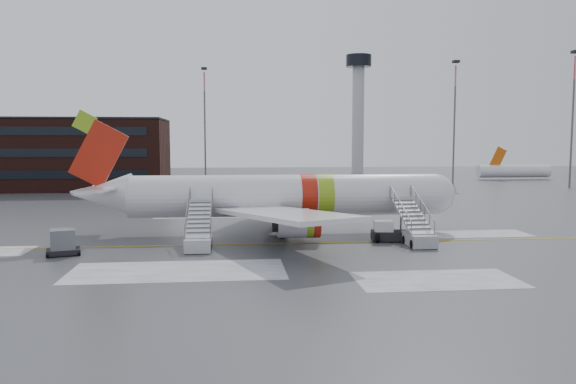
{
  "coord_description": "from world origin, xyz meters",
  "views": [
    {
      "loc": [
        -2.51,
        -46.55,
        8.52
      ],
      "look_at": [
        2.49,
        2.13,
        4.0
      ],
      "focal_mm": 35.0,
      "sensor_mm": 36.0,
      "label": 1
    }
  ],
  "objects": [
    {
      "name": "control_tower",
      "position": [
        30.0,
        95.0,
        18.75
      ],
      "size": [
        6.4,
        6.4,
        30.0
      ],
      "color": "#B2B5BA",
      "rests_on": "ground"
    },
    {
      "name": "ground",
      "position": [
        0.0,
        0.0,
        0.0
      ],
      "size": [
        260.0,
        260.0,
        0.0
      ],
      "primitive_type": "plane",
      "color": "#494C4F",
      "rests_on": "ground"
    },
    {
      "name": "airstair_aft",
      "position": [
        -5.05,
        -2.4,
        1.06
      ],
      "size": [
        2.05,
        7.7,
        3.48
      ],
      "color": "#B0B2B7",
      "rests_on": "ground"
    },
    {
      "name": "light_mast_far_ne",
      "position": [
        42.0,
        62.0,
        13.84
      ],
      "size": [
        1.2,
        1.2,
        24.25
      ],
      "color": "#595B60",
      "rests_on": "ground"
    },
    {
      "name": "distant_aircraft",
      "position": [
        62.5,
        64.0,
        0.0
      ],
      "size": [
        35.0,
        18.0,
        8.0
      ],
      "primitive_type": null,
      "color": "#D8590C",
      "rests_on": "ground"
    },
    {
      "name": "uld_container",
      "position": [
        -14.97,
        -3.89,
        0.91
      ],
      "size": [
        2.75,
        2.31,
        1.94
      ],
      "color": "black",
      "rests_on": "ground"
    },
    {
      "name": "airliner",
      "position": [
        1.54,
        4.13,
        3.42
      ],
      "size": [
        35.03,
        32.97,
        11.18
      ],
      "color": "silver",
      "rests_on": "ground"
    },
    {
      "name": "light_mast_far_n",
      "position": [
        -8.0,
        78.0,
        13.84
      ],
      "size": [
        1.2,
        1.2,
        24.25
      ],
      "color": "#595B60",
      "rests_on": "ground"
    },
    {
      "name": "light_mast_far_e",
      "position": [
        58.0,
        48.0,
        13.84
      ],
      "size": [
        1.2,
        1.2,
        24.25
      ],
      "color": "#595B60",
      "rests_on": "ground"
    },
    {
      "name": "pushback_tug",
      "position": [
        10.66,
        -0.74,
        0.78
      ],
      "size": [
        3.3,
        2.68,
        1.76
      ],
      "color": "black",
      "rests_on": "ground"
    },
    {
      "name": "airstair_fwd",
      "position": [
        12.61,
        -2.4,
        1.06
      ],
      "size": [
        2.05,
        7.7,
        3.48
      ],
      "color": "#A0A2A7",
      "rests_on": "ground"
    }
  ]
}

